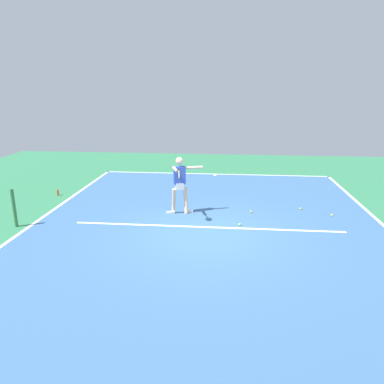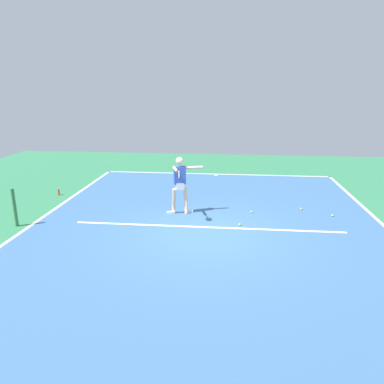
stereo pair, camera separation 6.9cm
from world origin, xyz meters
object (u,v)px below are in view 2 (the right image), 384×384
net_post (15,208)px  tennis_ball_centre_court (240,225)px  water_bottle (59,192)px  tennis_ball_far_corner (251,212)px  tennis_ball_near_player (301,209)px  tennis_player (180,182)px  tennis_ball_near_service_line (332,215)px

net_post → tennis_ball_centre_court: size_ratio=16.21×
water_bottle → tennis_ball_far_corner: bearing=169.8°
tennis_ball_near_player → water_bottle: 8.29m
net_post → tennis_ball_near_player: 8.36m
tennis_player → tennis_ball_near_player: bearing=173.0°
tennis_player → tennis_ball_centre_court: tennis_player is taller
net_post → water_bottle: (0.21, -2.97, -0.43)m
tennis_ball_near_player → tennis_ball_far_corner: bearing=15.9°
tennis_ball_near_player → water_bottle: water_bottle is taller
tennis_ball_near_player → tennis_ball_near_service_line: size_ratio=1.00×
net_post → tennis_ball_near_service_line: bearing=-169.2°
tennis_ball_near_player → tennis_ball_centre_court: bearing=38.7°
water_bottle → tennis_ball_centre_court: bearing=159.9°
tennis_ball_near_service_line → water_bottle: (9.07, -1.28, 0.08)m
net_post → tennis_ball_centre_court: 6.16m
tennis_ball_centre_court → water_bottle: size_ratio=0.30×
tennis_ball_near_service_line → tennis_ball_far_corner: (2.37, -0.08, 0.00)m
net_post → tennis_player: tennis_player is taller
tennis_ball_far_corner → net_post: bearing=15.2°
tennis_player → tennis_ball_far_corner: bearing=169.2°
net_post → tennis_ball_far_corner: (-6.49, -1.76, -0.50)m
water_bottle → tennis_player: bearing=162.1°
net_post → tennis_ball_far_corner: net_post is taller
water_bottle → net_post: bearing=94.1°
tennis_ball_far_corner → tennis_ball_near_service_line: bearing=178.1°
tennis_ball_near_service_line → tennis_ball_far_corner: bearing=-1.9°
tennis_ball_centre_court → tennis_player: bearing=-25.6°
tennis_ball_far_corner → tennis_ball_centre_court: size_ratio=1.00×
net_post → tennis_player: size_ratio=0.62×
tennis_ball_centre_court → tennis_ball_near_player: bearing=-141.3°
tennis_ball_near_service_line → water_bottle: bearing=-8.1°
net_post → tennis_ball_near_player: net_post is taller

